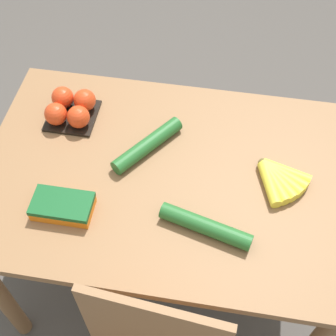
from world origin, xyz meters
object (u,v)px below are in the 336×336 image
at_px(tomato_pack, 71,108).
at_px(cucumber_far, 206,226).
at_px(carrot_bag, 62,206).
at_px(cucumber_near, 147,145).
at_px(banana_bunch, 279,178).

distance_m(tomato_pack, cucumber_far, 0.63).
xyz_separation_m(tomato_pack, carrot_bag, (-0.08, 0.37, -0.02)).
bearing_deg(cucumber_near, carrot_bag, 52.99).
xyz_separation_m(cucumber_near, cucumber_far, (-0.22, 0.27, 0.00)).
bearing_deg(cucumber_near, tomato_pack, -19.63).
relative_size(banana_bunch, cucumber_near, 0.68).
bearing_deg(cucumber_far, tomato_pack, -36.13).
relative_size(carrot_bag, cucumber_near, 0.71).
distance_m(carrot_bag, cucumber_near, 0.34).
relative_size(banana_bunch, tomato_pack, 1.02).
bearing_deg(carrot_bag, banana_bunch, -161.41).
height_order(tomato_pack, carrot_bag, tomato_pack).
height_order(banana_bunch, cucumber_far, cucumber_far).
relative_size(banana_bunch, cucumber_far, 0.61).
relative_size(tomato_pack, cucumber_far, 0.60).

